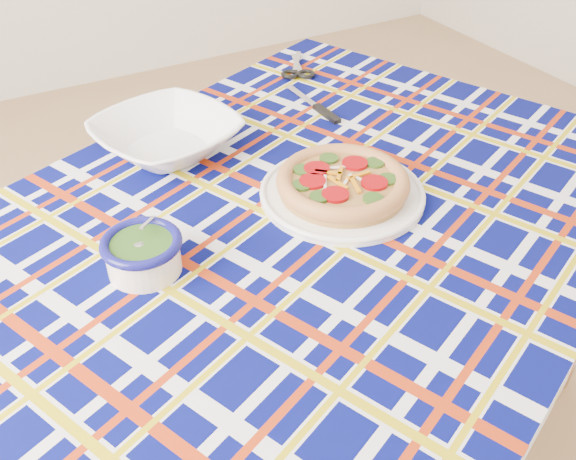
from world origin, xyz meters
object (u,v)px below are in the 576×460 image
main_focaccia_plate (343,183)px  pesto_bowl (143,251)px  serving_bowl (167,136)px  dining_table (268,275)px

main_focaccia_plate → pesto_bowl: bearing=-176.8°
main_focaccia_plate → serving_bowl: 0.38m
dining_table → pesto_bowl: pesto_bowl is taller
serving_bowl → pesto_bowl: bearing=-116.2°
pesto_bowl → serving_bowl: 0.37m
main_focaccia_plate → pesto_bowl: pesto_bowl is taller
serving_bowl → dining_table: bearing=-84.1°
main_focaccia_plate → pesto_bowl: (-0.38, -0.02, 0.01)m
dining_table → pesto_bowl: bearing=148.5°
dining_table → serving_bowl: bearing=72.6°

